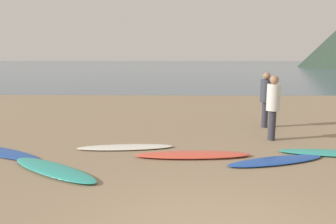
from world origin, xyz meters
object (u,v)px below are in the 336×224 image
(surfboard_4, at_px, (276,161))
(person_1, at_px, (266,95))
(person_2, at_px, (273,102))
(surfboard_5, at_px, (331,153))
(surfboard_0, at_px, (3,153))
(surfboard_2, at_px, (125,147))
(surfboard_1, at_px, (53,169))
(surfboard_3, at_px, (193,155))

(surfboard_4, height_order, person_1, person_1)
(surfboard_4, height_order, person_2, person_2)
(surfboard_5, bearing_deg, person_1, 112.99)
(person_1, relative_size, person_2, 1.00)
(surfboard_0, relative_size, surfboard_2, 1.02)
(surfboard_5, distance_m, person_2, 1.93)
(person_2, bearing_deg, surfboard_0, -24.13)
(surfboard_1, height_order, surfboard_2, surfboard_1)
(surfboard_0, relative_size, surfboard_5, 1.02)
(surfboard_1, xyz_separation_m, person_2, (5.01, 2.57, 0.98))
(surfboard_0, bearing_deg, surfboard_3, 26.26)
(surfboard_0, relative_size, surfboard_4, 1.04)
(person_2, bearing_deg, surfboard_1, -9.04)
(person_1, height_order, person_2, person_2)
(surfboard_4, bearing_deg, surfboard_5, 3.00)
(surfboard_1, relative_size, surfboard_2, 1.04)
(surfboard_5, height_order, person_2, person_2)
(surfboard_2, bearing_deg, surfboard_5, -11.06)
(person_1, bearing_deg, surfboard_5, 40.74)
(surfboard_5, bearing_deg, person_2, 135.69)
(surfboard_1, distance_m, surfboard_5, 6.15)
(surfboard_2, distance_m, surfboard_3, 1.74)
(person_2, bearing_deg, person_1, -134.55)
(surfboard_3, relative_size, person_1, 1.50)
(surfboard_3, bearing_deg, surfboard_0, 175.52)
(surfboard_1, distance_m, person_2, 5.72)
(surfboard_0, bearing_deg, surfboard_4, 23.58)
(surfboard_0, height_order, surfboard_2, surfboard_2)
(surfboard_3, distance_m, surfboard_5, 3.23)
(person_1, bearing_deg, surfboard_0, -40.26)
(person_1, bearing_deg, surfboard_2, -32.28)
(surfboard_2, xyz_separation_m, person_1, (4.07, 2.52, 0.99))
(surfboard_2, bearing_deg, surfboard_3, -27.71)
(surfboard_3, relative_size, person_2, 1.50)
(person_2, bearing_deg, surfboard_5, 91.31)
(surfboard_3, height_order, person_1, person_1)
(surfboard_5, bearing_deg, surfboard_4, -150.01)
(surfboard_1, distance_m, person_1, 6.78)
(surfboard_2, relative_size, surfboard_4, 1.02)
(surfboard_0, height_order, person_2, person_2)
(surfboard_0, height_order, surfboard_1, surfboard_1)
(surfboard_2, height_order, surfboard_4, surfboard_4)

